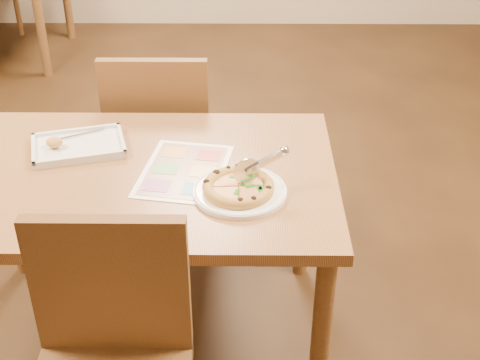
{
  "coord_description": "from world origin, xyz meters",
  "views": [
    {
      "loc": [
        0.35,
        -1.84,
        1.86
      ],
      "look_at": [
        0.34,
        -0.12,
        0.77
      ],
      "focal_mm": 50.0,
      "sensor_mm": 36.0,
      "label": 1
    }
  ],
  "objects_px": {
    "dining_table": "(138,194)",
    "appetizer_tray": "(77,147)",
    "chair_near": "(109,343)",
    "chair_far": "(160,127)",
    "plate": "(240,192)",
    "menu": "(184,170)",
    "pizza": "(238,187)",
    "pizza_cutter": "(259,165)"
  },
  "relations": [
    {
      "from": "chair_near",
      "to": "dining_table",
      "type": "bearing_deg",
      "value": 90.0
    },
    {
      "from": "pizza",
      "to": "appetizer_tray",
      "type": "distance_m",
      "value": 0.62
    },
    {
      "from": "plate",
      "to": "pizza_cutter",
      "type": "relative_size",
      "value": 1.78
    },
    {
      "from": "chair_near",
      "to": "appetizer_tray",
      "type": "distance_m",
      "value": 0.8
    },
    {
      "from": "dining_table",
      "to": "chair_far",
      "type": "relative_size",
      "value": 2.77
    },
    {
      "from": "chair_near",
      "to": "plate",
      "type": "xyz_separation_m",
      "value": [
        0.34,
        0.48,
        0.16
      ]
    },
    {
      "from": "chair_near",
      "to": "pizza_cutter",
      "type": "xyz_separation_m",
      "value": [
        0.4,
        0.5,
        0.24
      ]
    },
    {
      "from": "dining_table",
      "to": "chair_near",
      "type": "relative_size",
      "value": 2.77
    },
    {
      "from": "chair_far",
      "to": "plate",
      "type": "height_order",
      "value": "chair_far"
    },
    {
      "from": "pizza_cutter",
      "to": "appetizer_tray",
      "type": "relative_size",
      "value": 0.46
    },
    {
      "from": "chair_near",
      "to": "menu",
      "type": "relative_size",
      "value": 1.27
    },
    {
      "from": "pizza",
      "to": "menu",
      "type": "xyz_separation_m",
      "value": [
        -0.18,
        0.14,
        -0.02
      ]
    },
    {
      "from": "dining_table",
      "to": "plate",
      "type": "distance_m",
      "value": 0.37
    },
    {
      "from": "dining_table",
      "to": "chair_far",
      "type": "distance_m",
      "value": 0.61
    },
    {
      "from": "plate",
      "to": "pizza_cutter",
      "type": "height_order",
      "value": "pizza_cutter"
    },
    {
      "from": "chair_near",
      "to": "appetizer_tray",
      "type": "height_order",
      "value": "chair_near"
    },
    {
      "from": "plate",
      "to": "menu",
      "type": "height_order",
      "value": "plate"
    },
    {
      "from": "chair_near",
      "to": "appetizer_tray",
      "type": "xyz_separation_m",
      "value": [
        -0.22,
        0.75,
        0.16
      ]
    },
    {
      "from": "pizza",
      "to": "pizza_cutter",
      "type": "bearing_deg",
      "value": 26.16
    },
    {
      "from": "plate",
      "to": "pizza_cutter",
      "type": "xyz_separation_m",
      "value": [
        0.06,
        0.03,
        0.08
      ]
    },
    {
      "from": "chair_near",
      "to": "chair_far",
      "type": "xyz_separation_m",
      "value": [
        -0.0,
        1.2,
        0.0
      ]
    },
    {
      "from": "dining_table",
      "to": "menu",
      "type": "distance_m",
      "value": 0.18
    },
    {
      "from": "pizza",
      "to": "appetizer_tray",
      "type": "xyz_separation_m",
      "value": [
        -0.56,
        0.27,
        -0.02
      ]
    },
    {
      "from": "pizza_cutter",
      "to": "appetizer_tray",
      "type": "bearing_deg",
      "value": 136.21
    },
    {
      "from": "chair_near",
      "to": "chair_far",
      "type": "distance_m",
      "value": 1.2
    },
    {
      "from": "plate",
      "to": "pizza",
      "type": "bearing_deg",
      "value": -134.25
    },
    {
      "from": "appetizer_tray",
      "to": "dining_table",
      "type": "bearing_deg",
      "value": -32.88
    },
    {
      "from": "pizza",
      "to": "menu",
      "type": "height_order",
      "value": "pizza"
    },
    {
      "from": "appetizer_tray",
      "to": "menu",
      "type": "xyz_separation_m",
      "value": [
        0.38,
        -0.14,
        -0.01
      ]
    },
    {
      "from": "dining_table",
      "to": "plate",
      "type": "relative_size",
      "value": 4.49
    },
    {
      "from": "pizza",
      "to": "pizza_cutter",
      "type": "distance_m",
      "value": 0.09
    },
    {
      "from": "dining_table",
      "to": "appetizer_tray",
      "type": "relative_size",
      "value": 3.68
    },
    {
      "from": "dining_table",
      "to": "chair_near",
      "type": "distance_m",
      "value": 0.61
    },
    {
      "from": "dining_table",
      "to": "appetizer_tray",
      "type": "height_order",
      "value": "appetizer_tray"
    },
    {
      "from": "pizza",
      "to": "appetizer_tray",
      "type": "relative_size",
      "value": 0.63
    },
    {
      "from": "appetizer_tray",
      "to": "chair_near",
      "type": "bearing_deg",
      "value": -73.36
    },
    {
      "from": "plate",
      "to": "pizza",
      "type": "relative_size",
      "value": 1.3
    },
    {
      "from": "plate",
      "to": "appetizer_tray",
      "type": "distance_m",
      "value": 0.62
    },
    {
      "from": "chair_near",
      "to": "pizza",
      "type": "distance_m",
      "value": 0.61
    },
    {
      "from": "dining_table",
      "to": "plate",
      "type": "xyz_separation_m",
      "value": [
        0.34,
        -0.12,
        0.09
      ]
    },
    {
      "from": "plate",
      "to": "appetizer_tray",
      "type": "relative_size",
      "value": 0.82
    },
    {
      "from": "pizza_cutter",
      "to": "appetizer_tray",
      "type": "height_order",
      "value": "pizza_cutter"
    }
  ]
}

